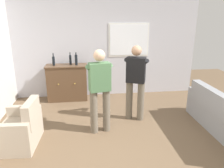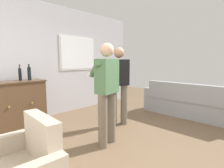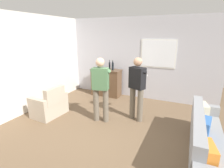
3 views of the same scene
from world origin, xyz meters
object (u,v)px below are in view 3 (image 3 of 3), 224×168
(couch, at_px, (205,142))
(sideboard_cabinet, at_px, (106,82))
(person_standing_left, at_px, (101,87))
(armchair, at_px, (50,106))
(bottle_liquor_amber, at_px, (113,66))
(person_standing_right, at_px, (137,86))
(bottle_spirits_clear, at_px, (110,66))
(bottle_wine_green, at_px, (98,65))

(couch, bearing_deg, sideboard_cabinet, 143.21)
(sideboard_cabinet, relative_size, person_standing_left, 0.66)
(armchair, relative_size, bottle_liquor_amber, 2.69)
(couch, height_order, person_standing_right, person_standing_right)
(sideboard_cabinet, distance_m, bottle_liquor_amber, 0.70)
(armchair, distance_m, bottle_liquor_amber, 2.51)
(couch, distance_m, bottle_liquor_amber, 3.83)
(sideboard_cabinet, distance_m, person_standing_right, 2.17)
(couch, distance_m, bottle_spirits_clear, 4.00)
(sideboard_cabinet, bearing_deg, person_standing_right, -41.43)
(sideboard_cabinet, xyz_separation_m, person_standing_right, (1.59, -1.41, 0.44))
(couch, relative_size, person_standing_right, 1.45)
(bottle_liquor_amber, xyz_separation_m, bottle_spirits_clear, (-0.16, 0.08, -0.01))
(bottle_spirits_clear, height_order, person_standing_left, person_standing_left)
(armchair, bearing_deg, couch, -3.05)
(bottle_liquor_amber, xyz_separation_m, person_standing_left, (0.50, -1.85, -0.20))
(couch, xyz_separation_m, person_standing_left, (-2.41, 0.51, 0.60))
(person_standing_left, bearing_deg, bottle_wine_green, 120.30)
(sideboard_cabinet, xyz_separation_m, bottle_wine_green, (-0.32, 0.01, 0.62))
(couch, bearing_deg, armchair, 176.95)
(couch, distance_m, sideboard_cabinet, 3.98)
(bottle_spirits_clear, height_order, person_standing_right, person_standing_right)
(bottle_spirits_clear, bearing_deg, person_standing_left, -71.13)
(couch, bearing_deg, bottle_spirits_clear, 141.56)
(bottle_wine_green, xyz_separation_m, bottle_liquor_amber, (0.60, -0.03, 0.02))
(couch, bearing_deg, bottle_liquor_amber, 140.95)
(armchair, xyz_separation_m, sideboard_cabinet, (0.70, 2.18, 0.21))
(bottle_spirits_clear, xyz_separation_m, person_standing_right, (1.48, -1.46, -0.19))
(bottle_wine_green, bearing_deg, bottle_liquor_amber, -2.91)
(couch, xyz_separation_m, bottle_liquor_amber, (-2.91, 2.36, 0.79))
(bottle_spirits_clear, bearing_deg, sideboard_cabinet, -154.28)
(bottle_liquor_amber, bearing_deg, person_standing_left, -74.94)
(bottle_liquor_amber, bearing_deg, bottle_spirits_clear, 154.36)
(sideboard_cabinet, xyz_separation_m, bottle_liquor_amber, (0.28, -0.02, 0.64))
(couch, xyz_separation_m, armchair, (-3.88, 0.21, -0.05))
(person_standing_left, distance_m, person_standing_right, 0.94)
(couch, distance_m, person_standing_left, 2.54)
(sideboard_cabinet, bearing_deg, bottle_spirits_clear, 25.72)
(bottle_wine_green, height_order, bottle_spirits_clear, bottle_spirits_clear)
(bottle_wine_green, distance_m, person_standing_left, 2.18)
(bottle_liquor_amber, xyz_separation_m, person_standing_right, (1.32, -1.39, -0.20))
(bottle_liquor_amber, distance_m, person_standing_left, 1.92)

